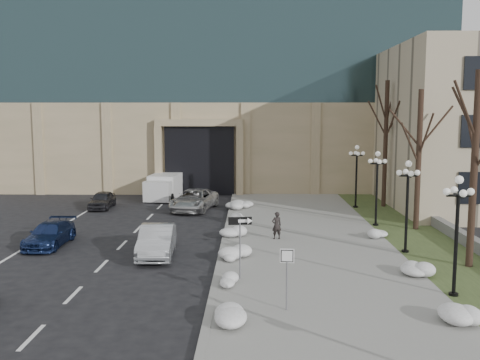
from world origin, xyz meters
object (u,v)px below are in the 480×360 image
Objects in this scene: car_b at (157,241)px; lamppost_d at (357,168)px; car_d at (194,200)px; lamppost_a at (457,220)px; lamppost_c at (377,178)px; box_truck at (166,186)px; lamppost_b at (407,194)px; keep_sign at (287,266)px; car_c at (50,234)px; pedestrian at (277,225)px; one_way_sign at (244,228)px; car_e at (102,200)px.

lamppost_d is at bearing 43.46° from car_b.
car_b is 0.85× the size of car_d.
lamppost_c is (0.00, 13.00, 0.00)m from lamppost_a.
car_b is at bearing -132.51° from lamppost_d.
car_b is 0.72× the size of box_truck.
lamppost_b and lamppost_c have the same top height.
keep_sign is 0.49× the size of lamppost_d.
car_d is 1.15× the size of lamppost_d.
lamppost_d is (0.00, 19.50, 0.00)m from lamppost_a.
car_b is at bearing -150.24° from lamppost_c.
lamppost_d is (18.64, 11.71, 2.44)m from car_c.
car_d is 11.05m from pedestrian.
one_way_sign reaches higher than car_b.
box_truck is 1.37× the size of lamppost_a.
lamppost_c is at bearing 25.73° from car_b.
lamppost_a reaches higher than one_way_sign.
lamppost_a is (19.00, -19.24, 2.44)m from car_e.
box_truck is 27.58m from keep_sign.
one_way_sign is (10.88, -17.33, 1.65)m from car_e.
keep_sign is 10.61m from lamppost_b.
car_e is 24.40m from keep_sign.
pedestrian is 0.32× the size of lamppost_a.
keep_sign is (12.08, -9.51, 1.09)m from car_c.
box_truck is (-8.61, 15.37, 0.09)m from pedestrian.
car_e is at bearing 134.64° from lamppost_a.
car_c is at bearing 143.52° from one_way_sign.
car_e is 0.79× the size of lamppost_a.
car_d is at bearing 83.75° from car_b.
car_c is at bearing -164.37° from lamppost_c.
keep_sign reaches higher than car_b.
keep_sign is at bearing -55.79° from car_b.
car_b is 1.07× the size of car_c.
lamppost_c reaches higher than pedestrian.
one_way_sign is at bearing -150.49° from lamppost_b.
lamppost_b reaches higher than pedestrian.
car_d is 6.58m from box_truck.
lamppost_a and lamppost_b have the same top height.
car_e is 0.79× the size of lamppost_c.
car_d is at bearing 59.44° from car_c.
lamppost_a is at bearing -21.92° from car_c.
car_e is at bearing -121.31° from box_truck.
lamppost_a is at bearing -90.00° from lamppost_b.
lamppost_c is (15.01, -11.51, 2.10)m from box_truck.
lamppost_d is at bearing -12.68° from box_truck.
one_way_sign is at bearing -45.82° from car_b.
lamppost_d reaches higher than keep_sign.
car_d reaches higher than car_e.
car_c is 0.67× the size of box_truck.
car_d is 21.13m from keep_sign.
lamppost_b is 1.00× the size of lamppost_c.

